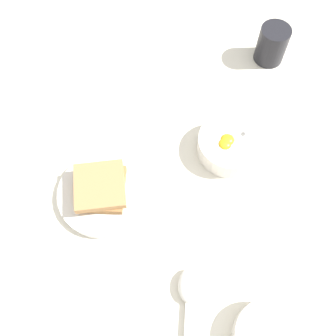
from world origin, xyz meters
TOP-DOWN VIEW (x-y plane):
  - ground_plane at (0.00, 0.00)m, footprint 3.00×3.00m
  - egg_bowl at (0.13, -0.01)m, footprint 0.13×0.14m
  - toast_plate at (0.23, 0.25)m, footprint 0.18×0.18m
  - toast_sandwich at (0.23, 0.25)m, footprint 0.13×0.13m
  - soup_spoon at (-0.02, 0.25)m, footprint 0.11×0.12m
  - drinking_cup at (0.24, -0.26)m, footprint 0.07×0.07m

SIDE VIEW (x-z plane):
  - ground_plane at x=0.00m, z-range 0.00..0.00m
  - toast_plate at x=0.23m, z-range 0.00..0.02m
  - soup_spoon at x=-0.02m, z-range 0.00..0.03m
  - egg_bowl at x=0.13m, z-range -0.01..0.06m
  - toast_sandwich at x=0.23m, z-range 0.02..0.05m
  - drinking_cup at x=0.24m, z-range 0.00..0.09m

